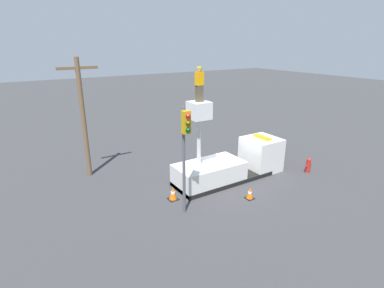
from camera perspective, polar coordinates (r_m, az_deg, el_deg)
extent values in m
plane|color=#38383A|center=(17.98, 5.91, -6.81)|extent=(120.00, 120.00, 0.00)
cube|color=black|center=(17.93, 5.92, -6.46)|extent=(5.98, 2.14, 0.24)
cube|color=silver|center=(17.15, 3.29, -5.68)|extent=(3.96, 2.08, 1.29)
cube|color=silver|center=(19.44, 13.00, -1.87)|extent=(2.02, 2.08, 2.08)
cube|color=black|center=(20.01, 15.17, -0.19)|extent=(0.03, 1.77, 0.83)
cube|color=orange|center=(19.08, 13.24, 1.26)|extent=(0.36, 1.25, 0.14)
cylinder|color=silver|center=(16.03, 1.32, 0.36)|extent=(0.22, 0.22, 2.77)
cube|color=silver|center=(15.57, 1.37, 6.43)|extent=(1.02, 1.02, 0.90)
cube|color=brown|center=(15.41, 1.39, 9.60)|extent=(0.34, 0.26, 0.84)
cube|color=#F29E0C|center=(15.31, 1.42, 12.37)|extent=(0.40, 0.26, 0.66)
sphere|color=beige|center=(15.26, 1.43, 14.03)|extent=(0.23, 0.23, 0.23)
cylinder|color=yellow|center=(15.26, 1.43, 14.35)|extent=(0.26, 0.26, 0.09)
cylinder|color=#515156|center=(13.62, -1.56, -3.50)|extent=(0.14, 0.14, 5.15)
cube|color=#B79314|center=(12.83, -1.15, 4.18)|extent=(0.34, 0.28, 1.00)
sphere|color=red|center=(12.61, -0.73, 5.36)|extent=(0.22, 0.22, 0.22)
sphere|color=#503C07|center=(12.68, -0.72, 4.00)|extent=(0.22, 0.22, 0.22)
sphere|color=#083710|center=(12.76, -0.72, 2.65)|extent=(0.22, 0.22, 0.22)
cylinder|color=#B2231E|center=(20.11, 21.25, -4.04)|extent=(0.29, 0.29, 0.75)
sphere|color=#B2231E|center=(19.95, 21.40, -2.86)|extent=(0.25, 0.25, 0.25)
cylinder|color=#B2231E|center=(19.93, 20.91, -3.98)|extent=(0.12, 0.12, 0.12)
cylinder|color=#B2231E|center=(20.24, 21.63, -3.72)|extent=(0.12, 0.12, 0.12)
cube|color=black|center=(15.85, -3.63, -10.40)|extent=(0.51, 0.51, 0.03)
cone|color=orange|center=(15.69, -3.66, -9.32)|extent=(0.42, 0.42, 0.71)
cylinder|color=white|center=(15.68, -3.66, -9.21)|extent=(0.22, 0.22, 0.10)
cube|color=black|center=(16.18, 10.90, -10.09)|extent=(0.43, 0.43, 0.03)
cone|color=orange|center=(16.04, 10.96, -9.16)|extent=(0.36, 0.36, 0.62)
cylinder|color=white|center=(16.03, 10.97, -9.06)|extent=(0.19, 0.19, 0.09)
cylinder|color=brown|center=(18.48, -19.95, 4.41)|extent=(0.26, 0.26, 7.01)
cube|color=brown|center=(18.04, -20.99, 13.37)|extent=(2.20, 0.16, 0.16)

